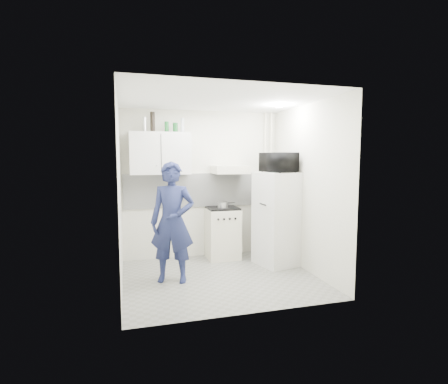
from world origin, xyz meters
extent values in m
plane|color=gray|center=(0.00, 0.00, 0.00)|extent=(2.80, 2.80, 0.00)
plane|color=white|center=(0.00, 0.00, 2.60)|extent=(2.80, 2.80, 0.00)
plane|color=beige|center=(0.00, 1.25, 1.30)|extent=(2.80, 0.00, 2.80)
plane|color=beige|center=(-1.40, 0.00, 1.30)|extent=(0.00, 2.60, 2.60)
plane|color=beige|center=(1.40, 0.00, 1.30)|extent=(0.00, 2.60, 2.60)
imported|color=#1D244D|center=(-0.69, 0.06, 0.86)|extent=(0.73, 0.59, 1.73)
cube|color=beige|center=(0.31, 1.00, 0.44)|extent=(0.55, 0.55, 0.88)
cube|color=silver|center=(1.10, 0.40, 0.77)|extent=(0.76, 0.76, 1.54)
cube|color=black|center=(0.31, 1.00, 0.90)|extent=(0.53, 0.53, 0.03)
cylinder|color=silver|center=(0.29, 0.92, 0.96)|extent=(0.18, 0.18, 0.10)
imported|color=black|center=(1.10, 0.40, 1.70)|extent=(0.66, 0.52, 0.32)
cylinder|color=silver|center=(-0.99, 1.07, 2.32)|extent=(0.06, 0.06, 0.24)
cylinder|color=black|center=(-0.86, 1.07, 2.36)|extent=(0.08, 0.08, 0.33)
cylinder|color=#144C1E|center=(-0.63, 1.07, 2.29)|extent=(0.07, 0.07, 0.18)
cylinder|color=#144C1E|center=(-0.49, 1.07, 2.28)|extent=(0.08, 0.08, 0.16)
cylinder|color=#B2B7BC|center=(-0.37, 1.07, 2.32)|extent=(0.06, 0.06, 0.24)
cube|color=silver|center=(-0.75, 1.07, 1.85)|extent=(1.00, 0.35, 0.70)
cube|color=beige|center=(0.45, 1.00, 1.57)|extent=(0.60, 0.50, 0.14)
cube|color=white|center=(0.00, 1.24, 1.20)|extent=(2.74, 0.03, 0.60)
cylinder|color=beige|center=(1.30, 1.17, 1.30)|extent=(0.05, 0.05, 2.60)
cylinder|color=beige|center=(1.18, 1.17, 1.30)|extent=(0.04, 0.04, 2.60)
cylinder|color=white|center=(1.00, 0.20, 2.57)|extent=(0.10, 0.10, 0.02)
camera|label=1|loc=(-1.33, -4.86, 1.78)|focal=28.00mm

